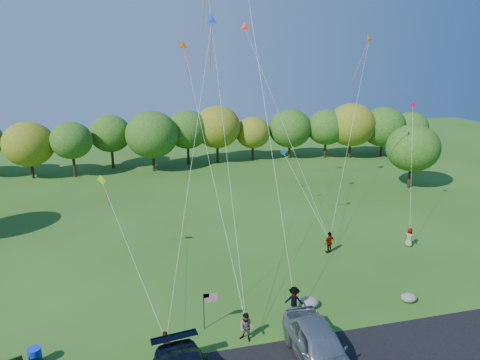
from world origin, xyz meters
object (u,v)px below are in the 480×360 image
at_px(trash_barrel, 35,357).
at_px(minivan_silver, 319,346).
at_px(flyer_c, 294,300).
at_px(flyer_a, 166,345).
at_px(flyer_b, 246,327).
at_px(flyer_d, 329,242).
at_px(flyer_e, 409,237).

bearing_deg(trash_barrel, minivan_silver, -13.45).
bearing_deg(flyer_c, flyer_a, 38.69).
relative_size(flyer_b, flyer_c, 0.95).
bearing_deg(flyer_d, flyer_a, 13.28).
bearing_deg(flyer_c, flyer_d, -105.40).
distance_m(flyer_c, flyer_e, 14.10).
relative_size(flyer_b, trash_barrel, 1.68).
relative_size(flyer_c, trash_barrel, 1.77).
bearing_deg(flyer_e, flyer_d, 46.78).
bearing_deg(flyer_b, flyer_e, 65.89).
bearing_deg(flyer_a, flyer_d, -9.05).
bearing_deg(flyer_d, flyer_c, 30.18).
relative_size(minivan_silver, flyer_a, 3.82).
height_order(flyer_a, flyer_d, flyer_d).
height_order(flyer_b, flyer_d, flyer_d).
bearing_deg(flyer_c, trash_barrel, 27.74).
bearing_deg(flyer_c, flyer_b, 50.91).
xyz_separation_m(minivan_silver, trash_barrel, (-13.89, 3.32, -0.57)).
relative_size(flyer_a, flyer_d, 0.88).
height_order(flyer_d, trash_barrel, flyer_d).
height_order(flyer_a, flyer_b, flyer_b).
distance_m(minivan_silver, flyer_c, 4.51).
distance_m(minivan_silver, trash_barrel, 14.30).
bearing_deg(flyer_b, flyer_a, -137.24).
bearing_deg(minivan_silver, trash_barrel, 167.63).
bearing_deg(flyer_a, flyer_b, -38.93).
bearing_deg(flyer_e, flyer_a, 74.34).
xyz_separation_m(minivan_silver, flyer_d, (5.99, 11.59, -0.19)).
xyz_separation_m(flyer_a, trash_barrel, (-6.48, 1.01, -0.28)).
distance_m(minivan_silver, flyer_e, 16.96).
height_order(flyer_e, trash_barrel, flyer_e).
xyz_separation_m(flyer_a, flyer_b, (4.34, 0.36, 0.06)).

